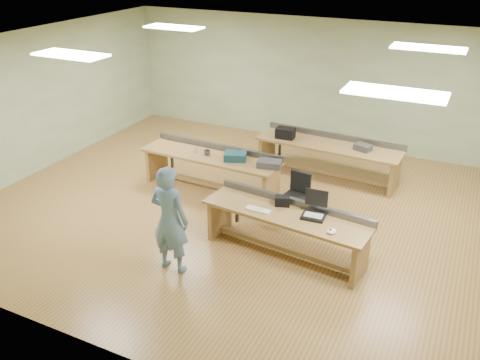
{
  "coord_description": "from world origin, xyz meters",
  "views": [
    {
      "loc": [
        3.39,
        -7.59,
        4.63
      ],
      "look_at": [
        0.02,
        -0.6,
        0.92
      ],
      "focal_mm": 38.0,
      "sensor_mm": 36.0,
      "label": 1
    }
  ],
  "objects_px": {
    "laptop_base": "(313,217)",
    "parts_bin_grey": "(269,164)",
    "workbench_mid": "(212,163)",
    "parts_bin_teal": "(235,156)",
    "person": "(170,220)",
    "camera_bag": "(282,201)",
    "drinks_can": "(195,149)",
    "task_chair": "(296,203)",
    "workbench_back": "(329,152)",
    "mug": "(207,153)",
    "workbench_front": "(286,223)"
  },
  "relations": [
    {
      "from": "parts_bin_teal",
      "to": "mug",
      "type": "bearing_deg",
      "value": -177.09
    },
    {
      "from": "workbench_back",
      "to": "laptop_base",
      "type": "bearing_deg",
      "value": -74.66
    },
    {
      "from": "parts_bin_grey",
      "to": "person",
      "type": "bearing_deg",
      "value": -100.46
    },
    {
      "from": "parts_bin_grey",
      "to": "mug",
      "type": "distance_m",
      "value": 1.33
    },
    {
      "from": "workbench_front",
      "to": "mug",
      "type": "height_order",
      "value": "workbench_front"
    },
    {
      "from": "camera_bag",
      "to": "drinks_can",
      "type": "xyz_separation_m",
      "value": [
        -2.4,
        1.33,
        -0.02
      ]
    },
    {
      "from": "workbench_mid",
      "to": "task_chair",
      "type": "xyz_separation_m",
      "value": [
        1.95,
        -0.44,
        -0.23
      ]
    },
    {
      "from": "laptop_base",
      "to": "mug",
      "type": "bearing_deg",
      "value": 147.41
    },
    {
      "from": "mug",
      "to": "parts_bin_grey",
      "type": "bearing_deg",
      "value": 0.58
    },
    {
      "from": "workbench_mid",
      "to": "parts_bin_grey",
      "type": "bearing_deg",
      "value": -0.23
    },
    {
      "from": "drinks_can",
      "to": "mug",
      "type": "bearing_deg",
      "value": -5.21
    },
    {
      "from": "camera_bag",
      "to": "laptop_base",
      "type": "bearing_deg",
      "value": -35.32
    },
    {
      "from": "parts_bin_teal",
      "to": "drinks_can",
      "type": "relative_size",
      "value": 3.33
    },
    {
      "from": "laptop_base",
      "to": "parts_bin_grey",
      "type": "xyz_separation_m",
      "value": [
        -1.35,
        1.48,
        0.04
      ]
    },
    {
      "from": "workbench_front",
      "to": "camera_bag",
      "type": "distance_m",
      "value": 0.36
    },
    {
      "from": "workbench_mid",
      "to": "mug",
      "type": "relative_size",
      "value": 23.23
    },
    {
      "from": "laptop_base",
      "to": "parts_bin_grey",
      "type": "height_order",
      "value": "parts_bin_grey"
    },
    {
      "from": "person",
      "to": "task_chair",
      "type": "height_order",
      "value": "person"
    },
    {
      "from": "person",
      "to": "camera_bag",
      "type": "xyz_separation_m",
      "value": [
        1.27,
        1.33,
        -0.03
      ]
    },
    {
      "from": "workbench_mid",
      "to": "task_chair",
      "type": "bearing_deg",
      "value": -10.66
    },
    {
      "from": "workbench_mid",
      "to": "task_chair",
      "type": "relative_size",
      "value": 3.29
    },
    {
      "from": "workbench_mid",
      "to": "workbench_back",
      "type": "relative_size",
      "value": 0.94
    },
    {
      "from": "drinks_can",
      "to": "parts_bin_grey",
      "type": "bearing_deg",
      "value": -0.47
    },
    {
      "from": "workbench_back",
      "to": "parts_bin_grey",
      "type": "xyz_separation_m",
      "value": [
        -0.67,
        -1.65,
        0.25
      ]
    },
    {
      "from": "laptop_base",
      "to": "task_chair",
      "type": "relative_size",
      "value": 0.4
    },
    {
      "from": "task_chair",
      "to": "parts_bin_grey",
      "type": "distance_m",
      "value": 0.93
    },
    {
      "from": "camera_bag",
      "to": "drinks_can",
      "type": "relative_size",
      "value": 1.85
    },
    {
      "from": "camera_bag",
      "to": "task_chair",
      "type": "height_order",
      "value": "camera_bag"
    },
    {
      "from": "camera_bag",
      "to": "parts_bin_teal",
      "type": "bearing_deg",
      "value": 118.85
    },
    {
      "from": "workbench_mid",
      "to": "parts_bin_grey",
      "type": "distance_m",
      "value": 1.29
    },
    {
      "from": "workbench_back",
      "to": "mug",
      "type": "relative_size",
      "value": 24.68
    },
    {
      "from": "parts_bin_teal",
      "to": "parts_bin_grey",
      "type": "height_order",
      "value": "parts_bin_teal"
    },
    {
      "from": "task_chair",
      "to": "parts_bin_grey",
      "type": "height_order",
      "value": "task_chair"
    },
    {
      "from": "workbench_mid",
      "to": "person",
      "type": "xyz_separation_m",
      "value": [
        0.78,
        -2.7,
        0.3
      ]
    },
    {
      "from": "parts_bin_grey",
      "to": "drinks_can",
      "type": "height_order",
      "value": "drinks_can"
    },
    {
      "from": "workbench_mid",
      "to": "mug",
      "type": "bearing_deg",
      "value": -130.42
    },
    {
      "from": "parts_bin_teal",
      "to": "camera_bag",
      "type": "bearing_deg",
      "value": -41.73
    },
    {
      "from": "workbench_back",
      "to": "parts_bin_grey",
      "type": "height_order",
      "value": "parts_bin_grey"
    },
    {
      "from": "person",
      "to": "drinks_can",
      "type": "relative_size",
      "value": 13.65
    },
    {
      "from": "task_chair",
      "to": "workbench_mid",
      "type": "bearing_deg",
      "value": 175.96
    },
    {
      "from": "laptop_base",
      "to": "parts_bin_teal",
      "type": "relative_size",
      "value": 0.84
    },
    {
      "from": "workbench_back",
      "to": "mug",
      "type": "distance_m",
      "value": 2.61
    },
    {
      "from": "workbench_back",
      "to": "camera_bag",
      "type": "height_order",
      "value": "camera_bag"
    },
    {
      "from": "laptop_base",
      "to": "camera_bag",
      "type": "height_order",
      "value": "camera_bag"
    },
    {
      "from": "person",
      "to": "parts_bin_grey",
      "type": "bearing_deg",
      "value": -98.72
    },
    {
      "from": "workbench_front",
      "to": "workbench_mid",
      "type": "distance_m",
      "value": 2.69
    },
    {
      "from": "workbench_mid",
      "to": "drinks_can",
      "type": "relative_size",
      "value": 22.98
    },
    {
      "from": "drinks_can",
      "to": "camera_bag",
      "type": "bearing_deg",
      "value": -29.02
    },
    {
      "from": "workbench_front",
      "to": "workbench_back",
      "type": "relative_size",
      "value": 0.9
    },
    {
      "from": "parts_bin_teal",
      "to": "task_chair",
      "type": "bearing_deg",
      "value": -16.19
    }
  ]
}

